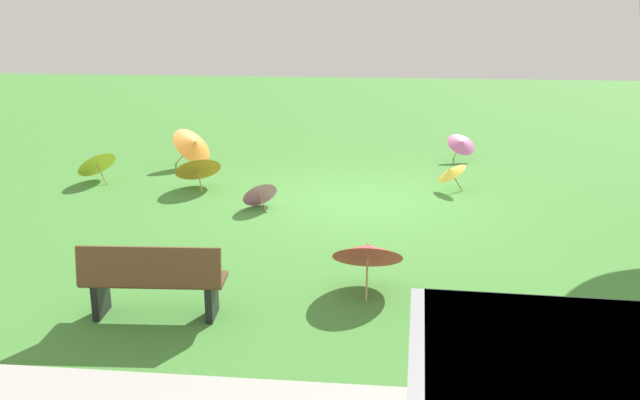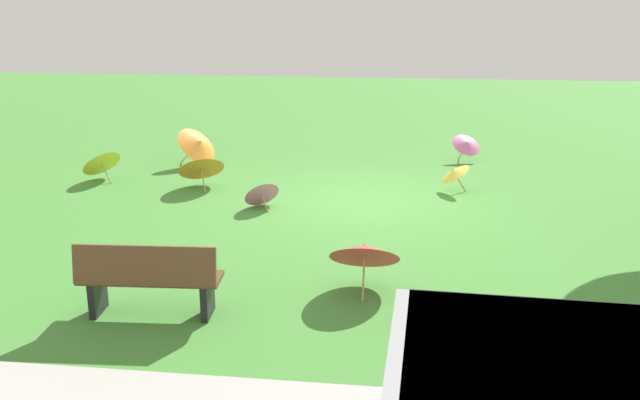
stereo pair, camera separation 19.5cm
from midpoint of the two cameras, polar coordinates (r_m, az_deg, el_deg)
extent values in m
plane|color=#478C38|center=(12.42, 3.90, -0.13)|extent=(40.00, 40.00, 0.00)
cube|color=brown|center=(8.12, -13.06, -6.25)|extent=(1.63, 0.55, 0.05)
cube|color=brown|center=(7.86, -13.57, -5.28)|extent=(1.60, 0.21, 0.45)
cube|color=black|center=(8.41, -17.18, -7.44)|extent=(0.11, 0.41, 0.45)
cube|color=black|center=(8.05, -8.55, -7.93)|extent=(0.11, 0.41, 0.45)
cylinder|color=tan|center=(13.25, 11.89, 1.39)|extent=(0.23, 0.06, 0.35)
cone|color=yellow|center=(13.17, 11.39, 2.26)|extent=(0.64, 0.67, 0.39)
sphere|color=tan|center=(13.15, 11.29, 2.44)|extent=(0.06, 0.04, 0.05)
cylinder|color=tan|center=(11.88, -4.08, -0.27)|extent=(0.18, 0.26, 0.25)
cone|color=pink|center=(12.00, -4.42, 0.62)|extent=(0.77, 0.73, 0.54)
sphere|color=tan|center=(12.03, -4.49, 0.81)|extent=(0.06, 0.06, 0.05)
cylinder|color=tan|center=(14.26, -16.79, 2.09)|extent=(0.28, 0.22, 0.35)
cone|color=yellow|center=(14.38, -17.25, 3.04)|extent=(0.98, 1.01, 0.62)
sphere|color=tan|center=(14.40, -17.34, 3.23)|extent=(0.06, 0.06, 0.05)
cylinder|color=tan|center=(15.90, 11.98, 3.90)|extent=(0.15, 0.26, 0.37)
cone|color=pink|center=(15.73, 12.34, 4.54)|extent=(0.83, 0.80, 0.46)
sphere|color=tan|center=(15.69, 12.40, 4.66)|extent=(0.06, 0.06, 0.05)
cylinder|color=tan|center=(15.40, -10.39, 3.73)|extent=(0.45, 0.22, 0.44)
cone|color=orange|center=(15.15, -9.60, 4.60)|extent=(1.05, 1.14, 0.79)
sphere|color=tan|center=(15.10, -9.44, 4.78)|extent=(0.06, 0.05, 0.05)
cylinder|color=tan|center=(13.23, -9.17, 1.59)|extent=(0.16, 0.29, 0.38)
cone|color=orange|center=(13.36, -9.37, 2.84)|extent=(1.13, 1.09, 0.68)
sphere|color=tan|center=(13.40, -9.42, 3.16)|extent=(0.05, 0.06, 0.05)
cylinder|color=tan|center=(8.46, 4.26, -6.55)|extent=(0.03, 0.33, 0.45)
cone|color=#D8383F|center=(8.55, 4.35, -4.25)|extent=(0.89, 0.82, 0.65)
sphere|color=tan|center=(8.57, 4.37, -3.70)|extent=(0.04, 0.05, 0.05)
camera|label=1|loc=(0.10, -89.46, 0.16)|focal=38.90mm
camera|label=2|loc=(0.10, 90.54, -0.16)|focal=38.90mm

